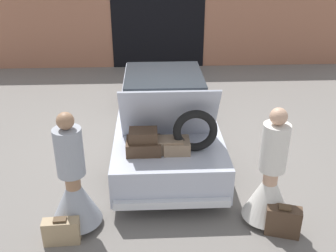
{
  "coord_description": "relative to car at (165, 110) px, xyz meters",
  "views": [
    {
      "loc": [
        -0.28,
        -7.2,
        3.68
      ],
      "look_at": [
        0.0,
        -1.45,
        0.91
      ],
      "focal_mm": 42.0,
      "sensor_mm": 36.0,
      "label": 1
    }
  ],
  "objects": [
    {
      "name": "ground_plane",
      "position": [
        0.0,
        0.01,
        -0.57
      ],
      "size": [
        40.0,
        40.0,
        0.0
      ],
      "primitive_type": "plane",
      "color": "slate"
    },
    {
      "name": "garage_wall_back",
      "position": [
        0.0,
        4.85,
        0.82
      ],
      "size": [
        12.0,
        0.14,
        2.8
      ],
      "color": "#9E664C",
      "rests_on": "ground_plane"
    },
    {
      "name": "car",
      "position": [
        0.0,
        0.0,
        0.0
      ],
      "size": [
        1.79,
        5.37,
        1.73
      ],
      "color": "#B2B7C6",
      "rests_on": "ground_plane"
    },
    {
      "name": "person_left",
      "position": [
        -1.34,
        -2.7,
        0.04
      ],
      "size": [
        0.71,
        0.71,
        1.73
      ],
      "rotation": [
        0.0,
        0.0,
        -1.31
      ],
      "color": "#997051",
      "rests_on": "ground_plane"
    },
    {
      "name": "person_right",
      "position": [
        1.34,
        -2.73,
        0.05
      ],
      "size": [
        0.69,
        0.69,
        1.75
      ],
      "rotation": [
        0.0,
        0.0,
        1.42
      ],
      "color": "tan",
      "rests_on": "ground_plane"
    },
    {
      "name": "suitcase_beside_left_person",
      "position": [
        -1.49,
        -3.06,
        -0.39
      ],
      "size": [
        0.49,
        0.2,
        0.39
      ],
      "color": "#9E8460",
      "rests_on": "ground_plane"
    },
    {
      "name": "suitcase_beside_right_person",
      "position": [
        1.49,
        -3.03,
        -0.36
      ],
      "size": [
        0.5,
        0.34,
        0.45
      ],
      "color": "#473323",
      "rests_on": "ground_plane"
    }
  ]
}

